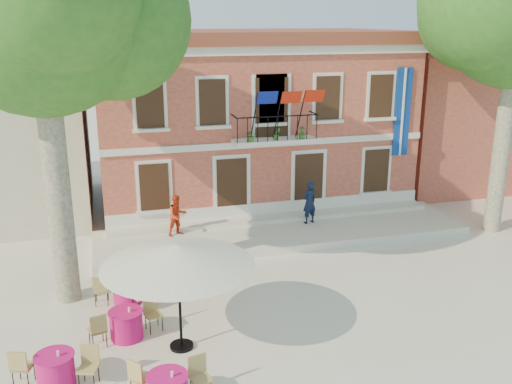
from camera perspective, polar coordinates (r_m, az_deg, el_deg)
The scene contains 11 objects.
ground at distance 17.46m, azimuth 0.84°, elevation -10.21°, with size 90.00×90.00×0.00m, color beige.
main_building at distance 26.05m, azimuth -1.04°, elevation 7.67°, with size 13.50×9.59×7.50m.
neighbor_east at distance 32.12m, azimuth 19.88°, elevation 7.42°, with size 9.40×9.40×6.40m.
terrace at distance 21.79m, azimuth 2.67°, elevation -4.12°, with size 14.00×3.40×0.30m, color silver.
plane_tree_west at distance 16.29m, azimuth -20.89°, elevation 16.55°, with size 5.63×5.63×11.06m.
patio_umbrella at distance 13.91m, azimuth -7.83°, elevation -6.33°, with size 3.76×3.76×2.79m.
pedestrian_navy at distance 22.21m, azimuth 5.36°, elevation -1.04°, with size 0.62×0.40×1.69m, color #0F1933.
pedestrian_orange at distance 21.09m, azimuth -7.87°, elevation -2.33°, with size 0.75×0.58×1.54m, color red.
cafe_table_0 at distance 15.49m, azimuth -12.85°, elevation -12.69°, with size 1.96×0.91×0.95m.
cafe_table_2 at distance 14.16m, azimuth -19.42°, elevation -16.34°, with size 1.96×1.00×0.95m.
cafe_table_3 at distance 17.29m, azimuth -12.71°, elevation -9.35°, with size 1.68×1.87×0.95m.
Camera 1 is at (-4.37, -14.92, 7.96)m, focal length 40.00 mm.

